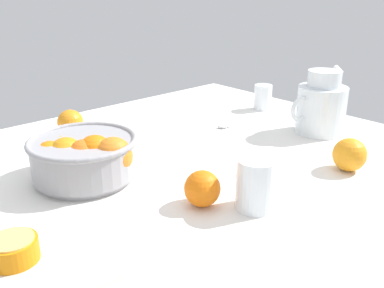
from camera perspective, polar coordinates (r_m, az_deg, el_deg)
The scene contains 11 objects.
ground_plane at distance 101.10cm, azimuth -2.01°, elevation -3.53°, with size 131.80×107.59×3.00cm, color white.
fruit_bowl at distance 93.78cm, azimuth -14.43°, elevation -1.62°, with size 23.40×23.40×10.66cm.
juice_pitcher at distance 124.77cm, azimuth 16.95°, elevation 4.45°, with size 18.17×13.64×18.54cm.
juice_glass at distance 81.04cm, azimuth 8.62°, elevation -5.78°, with size 7.77×7.77×10.12cm.
second_glass at distance 144.65cm, azimuth 9.52°, elevation 6.04°, with size 5.87×5.87×8.29cm.
cutting_board at distance 69.79cm, azimuth -24.44°, elevation -16.15°, with size 27.69×21.97×1.27cm, color beige.
orange_half_0 at distance 70.66cm, azimuth -22.95°, elevation -12.95°, with size 7.52×7.52×3.74cm.
loose_orange_0 at distance 123.30cm, azimuth -16.06°, elevation 2.82°, with size 7.21×7.21×7.21cm, color orange.
loose_orange_1 at distance 81.43cm, azimuth 1.39°, elevation -6.02°, with size 7.10×7.10×7.10cm, color orange.
loose_orange_2 at distance 102.44cm, azimuth 20.45°, elevation -1.36°, with size 7.63×7.63×7.63cm, color orange.
spoon at distance 126.11cm, azimuth 5.42°, elevation 2.46°, with size 13.30×7.28×1.00cm.
Camera 1 is at (-58.92, -70.41, 40.84)cm, focal length 39.60 mm.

